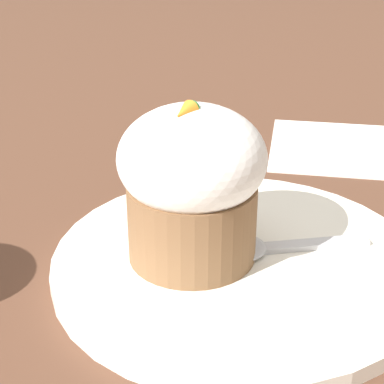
# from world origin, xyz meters

# --- Properties ---
(ground_plane) EXTENTS (4.00, 4.00, 0.00)m
(ground_plane) POSITION_xyz_m (0.00, 0.00, 0.00)
(ground_plane) COLOR #513323
(dessert_plate) EXTENTS (0.24, 0.24, 0.01)m
(dessert_plate) POSITION_xyz_m (0.00, 0.00, 0.01)
(dessert_plate) COLOR white
(dessert_plate) RESTS_ON ground_plane
(carrot_cake) EXTENTS (0.09, 0.09, 0.11)m
(carrot_cake) POSITION_xyz_m (0.02, -0.03, 0.06)
(carrot_cake) COLOR brown
(carrot_cake) RESTS_ON dessert_plate
(spoon) EXTENTS (0.10, 0.11, 0.01)m
(spoon) POSITION_xyz_m (-0.00, 0.00, 0.01)
(spoon) COLOR #B7B7BC
(spoon) RESTS_ON dessert_plate
(paper_napkin) EXTENTS (0.17, 0.16, 0.00)m
(paper_napkin) POSITION_xyz_m (-0.23, -0.02, 0.00)
(paper_napkin) COLOR white
(paper_napkin) RESTS_ON ground_plane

